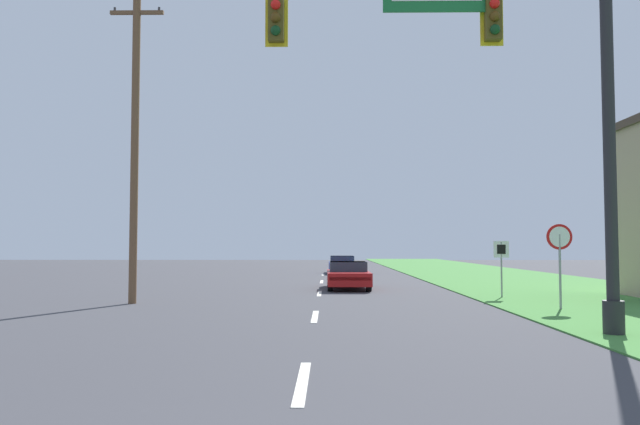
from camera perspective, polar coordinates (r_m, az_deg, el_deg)
grass_verge_right at (r=34.37m, az=18.04°, el=-6.04°), size 10.00×110.00×0.04m
road_center_line at (r=24.87m, az=-0.05°, el=-7.42°), size 0.16×34.80×0.01m
signal_mast at (r=14.35m, az=17.68°, el=10.23°), size 8.48×0.47×8.50m
car_ahead at (r=27.60m, az=2.58°, el=-5.74°), size 1.86×4.45×1.19m
far_car at (r=42.92m, az=2.03°, el=-4.77°), size 1.82×4.54×1.19m
stop_sign at (r=19.82m, az=21.06°, el=-2.96°), size 0.76×0.07×2.50m
route_sign_post at (r=23.57m, az=16.24°, el=-3.84°), size 0.55×0.06×2.03m
utility_pole_near at (r=21.80m, az=-16.57°, el=6.54°), size 1.80×0.26×10.65m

